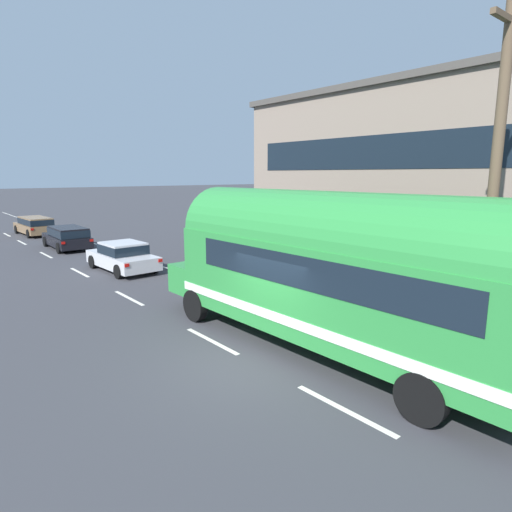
# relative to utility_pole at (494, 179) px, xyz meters

# --- Properties ---
(ground_plane) EXTENTS (300.00, 300.00, 0.00)m
(ground_plane) POSITION_rel_utility_pole_xyz_m (-4.16, 3.53, -4.42)
(ground_plane) COLOR #38383D
(lane_markings) EXTENTS (3.72, 80.00, 0.01)m
(lane_markings) POSITION_rel_utility_pole_xyz_m (-1.63, 16.64, -4.42)
(lane_markings) COLOR silver
(lane_markings) RESTS_ON ground
(roadside_building) EXTENTS (12.24, 17.58, 7.84)m
(roadside_building) POSITION_rel_utility_pole_xyz_m (8.98, 3.45, -0.50)
(roadside_building) COLOR gray
(roadside_building) RESTS_ON ground
(utility_pole) EXTENTS (1.80, 0.24, 8.50)m
(utility_pole) POSITION_rel_utility_pole_xyz_m (0.00, 0.00, 0.00)
(utility_pole) COLOR brown
(utility_pole) RESTS_ON ground
(painted_bus) EXTENTS (2.76, 12.03, 4.12)m
(painted_bus) POSITION_rel_utility_pole_xyz_m (-2.35, 2.33, -2.12)
(painted_bus) COLOR #2D8C3D
(painted_bus) RESTS_ON ground
(car_lead) EXTENTS (2.08, 4.40, 1.37)m
(car_lead) POSITION_rel_utility_pole_xyz_m (-2.41, 15.32, -3.69)
(car_lead) COLOR silver
(car_lead) RESTS_ON ground
(car_second) EXTENTS (2.03, 4.65, 1.37)m
(car_second) POSITION_rel_utility_pole_xyz_m (-2.53, 23.33, -3.64)
(car_second) COLOR black
(car_second) RESTS_ON ground
(car_third) EXTENTS (2.00, 4.86, 1.37)m
(car_third) POSITION_rel_utility_pole_xyz_m (-2.52, 31.28, -3.63)
(car_third) COLOR olive
(car_third) RESTS_ON ground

